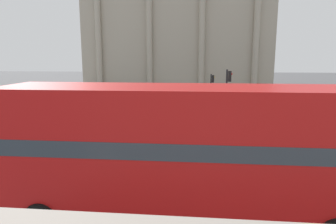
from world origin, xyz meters
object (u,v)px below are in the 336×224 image
double_decker_bus (184,149)px  plaza_building_left (178,33)px  car_black (194,115)px  pedestrian_red (208,97)px  pedestrian_grey (174,101)px  traffic_light_far (212,86)px  traffic_light_near (136,114)px  car_maroon (188,131)px  pedestrian_olive (166,103)px  traffic_light_mid (227,91)px

double_decker_bus → plaza_building_left: bearing=95.0°
car_black → pedestrian_red: pedestrian_red is taller
car_black → plaza_building_left: bearing=-161.4°
plaza_building_left → pedestrian_grey: bearing=-87.0°
traffic_light_far → car_black: (-1.56, -6.88, -1.49)m
pedestrian_grey → plaza_building_left: bearing=-88.7°
plaza_building_left → traffic_light_near: 39.59m
double_decker_bus → pedestrian_red: bearing=87.2°
car_maroon → pedestrian_olive: 8.99m
plaza_building_left → traffic_light_mid: 33.33m
double_decker_bus → pedestrian_red: (1.45, 21.52, -1.30)m
plaza_building_left → pedestrian_olive: 28.17m
pedestrian_grey → traffic_light_mid: bearing=119.7°
traffic_light_far → car_black: 7.21m
plaza_building_left → car_maroon: plaza_building_left is taller
plaza_building_left → car_maroon: 36.78m
traffic_light_near → pedestrian_olive: (0.15, 12.02, -1.32)m
pedestrian_grey → car_maroon: bearing=97.1°
car_maroon → pedestrian_grey: pedestrian_grey is taller
traffic_light_far → pedestrian_grey: (-3.41, -1.90, -1.21)m
pedestrian_olive → pedestrian_grey: pedestrian_grey is taller
traffic_light_near → car_black: traffic_light_near is taller
pedestrian_red → pedestrian_grey: 4.47m
pedestrian_grey → traffic_light_near: bearing=85.0°
double_decker_bus → traffic_light_far: 20.32m
car_black → pedestrian_olive: (-2.45, 3.66, 0.25)m
traffic_light_near → pedestrian_olive: bearing=89.3°
traffic_light_near → car_maroon: traffic_light_near is taller
double_decker_bus → pedestrian_olive: double_decker_bus is taller
plaza_building_left → traffic_light_near: bearing=-89.1°
traffic_light_mid → car_maroon: size_ratio=0.97×
double_decker_bus → pedestrian_red: double_decker_bus is taller
traffic_light_near → car_black: size_ratio=0.82×
car_black → pedestrian_olive: bearing=-133.5°
traffic_light_far → pedestrian_red: 1.80m
traffic_light_far → pedestrian_grey: bearing=-150.8°
double_decker_bus → car_black: (0.15, 13.37, -1.55)m
car_black → pedestrian_grey: bearing=-147.0°
traffic_light_mid → pedestrian_olive: (-4.65, 5.29, -1.70)m
pedestrian_red → plaza_building_left: bearing=-172.8°
traffic_light_far → traffic_light_mid: bearing=-85.7°
plaza_building_left → pedestrian_olive: bearing=-88.4°
traffic_light_near → pedestrian_red: (3.89, 16.52, -1.32)m
traffic_light_near → traffic_light_far: (4.16, 15.24, -0.08)m
double_decker_bus → plaza_building_left: 44.63m
car_black → pedestrian_red: bearing=-176.4°
traffic_light_mid → car_black: size_ratio=0.97×
pedestrian_red → pedestrian_olive: bearing=-43.9°
plaza_building_left → car_black: 31.91m
double_decker_bus → pedestrian_grey: double_decker_bus is taller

